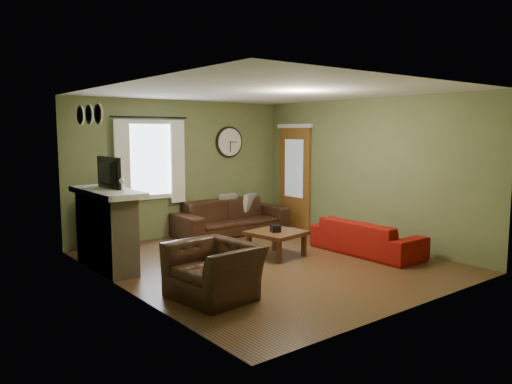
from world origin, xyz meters
TOP-DOWN VIEW (x-y plane):
  - floor at (0.00, 0.00)m, footprint 4.60×5.20m
  - ceiling at (0.00, 0.00)m, footprint 4.60×5.20m
  - wall_left at (-2.30, 0.00)m, footprint 0.00×5.20m
  - wall_right at (2.30, 0.00)m, footprint 0.00×5.20m
  - wall_back at (0.00, 2.60)m, footprint 4.60×0.00m
  - wall_front at (0.00, -2.60)m, footprint 4.60×0.00m
  - fireplace at (-2.10, 1.15)m, footprint 0.40×1.40m
  - firebox at (-1.91, 1.15)m, footprint 0.04×0.60m
  - mantel at (-2.07, 1.15)m, footprint 0.58×1.60m
  - tv at (-2.05, 1.30)m, footprint 0.08×0.60m
  - tv_screen at (-1.97, 1.30)m, footprint 0.02×0.62m
  - medallion_left at (-2.28, 0.80)m, footprint 0.28×0.28m
  - medallion_mid at (-2.28, 1.15)m, footprint 0.28×0.28m
  - medallion_right at (-2.28, 1.50)m, footprint 0.28×0.28m
  - window_pane at (-0.70, 2.58)m, footprint 1.00×0.02m
  - curtain_rod at (-0.70, 2.48)m, footprint 0.03×0.03m
  - curtain_left at (-1.25, 2.48)m, footprint 0.28×0.04m
  - curtain_right at (-0.15, 2.48)m, footprint 0.28×0.04m
  - wall_clock at (1.10, 2.55)m, footprint 0.64×0.06m
  - door at (2.27, 1.85)m, footprint 0.05×0.90m
  - bookshelf at (-1.53, 2.41)m, footprint 0.79×0.33m
  - book at (-1.53, 2.55)m, footprint 0.16×0.22m
  - sofa_brown at (0.83, 2.13)m, footprint 2.30×0.90m
  - pillow_left at (1.42, 2.31)m, footprint 0.37×0.23m
  - pillow_right at (0.97, 2.45)m, footprint 0.41×0.14m
  - sofa_red at (1.65, -0.59)m, footprint 0.75×1.91m
  - armchair at (-1.56, -0.89)m, footprint 1.01×1.12m
  - coffee_table at (0.34, 0.16)m, footprint 0.90×0.90m
  - tissue_box at (0.27, 0.12)m, footprint 0.18×0.18m
  - wine_glass_a at (-2.05, 0.62)m, footprint 0.06×0.06m
  - wine_glass_b at (-2.05, 0.65)m, footprint 0.07×0.07m

SIDE VIEW (x-z plane):
  - floor at x=0.00m, z-range 0.00..0.00m
  - coffee_table at x=0.34m, z-range 0.00..0.42m
  - sofa_red at x=1.65m, z-range 0.00..0.56m
  - firebox at x=-1.91m, z-range 0.02..0.57m
  - armchair at x=-1.56m, z-range 0.00..0.67m
  - sofa_brown at x=0.83m, z-range 0.00..0.67m
  - tissue_box at x=0.27m, z-range 0.35..0.45m
  - bookshelf at x=-1.53m, z-range 0.00..0.94m
  - fireplace at x=-2.10m, z-range 0.00..1.10m
  - pillow_left at x=1.42m, z-range 0.37..0.73m
  - pillow_right at x=0.97m, z-range 0.35..0.75m
  - book at x=-1.53m, z-range 0.95..0.97m
  - door at x=2.27m, z-range 0.00..2.10m
  - mantel at x=-2.07m, z-range 1.10..1.18m
  - wine_glass_a at x=-2.05m, z-range 1.18..1.36m
  - wine_glass_b at x=-2.05m, z-range 1.18..1.37m
  - wall_left at x=-2.30m, z-range 0.00..2.60m
  - wall_right at x=2.30m, z-range 0.00..2.60m
  - wall_back at x=0.00m, z-range 0.00..2.60m
  - wall_front at x=0.00m, z-range 0.00..2.60m
  - tv at x=-2.05m, z-range 1.18..1.53m
  - tv_screen at x=-1.97m, z-range 1.23..1.59m
  - curtain_left at x=-1.25m, z-range 0.67..2.23m
  - curtain_right at x=-0.15m, z-range 0.67..2.23m
  - window_pane at x=-0.70m, z-range 0.85..2.15m
  - wall_clock at x=1.10m, z-range 1.48..2.12m
  - medallion_left at x=-2.28m, z-range 2.24..2.26m
  - medallion_mid at x=-2.28m, z-range 2.24..2.26m
  - medallion_right at x=-2.28m, z-range 2.24..2.26m
  - curtain_rod at x=-0.70m, z-range 1.52..3.02m
  - ceiling at x=0.00m, z-range 2.60..2.60m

